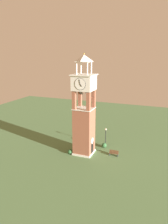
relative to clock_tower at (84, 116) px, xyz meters
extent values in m
plane|color=#517547|center=(0.00, 0.00, -6.86)|extent=(80.00, 80.00, 0.00)
cube|color=#93543D|center=(0.00, 0.00, -2.83)|extent=(3.03, 3.03, 8.05)
cube|color=silver|center=(0.00, 0.00, -6.68)|extent=(3.23, 3.23, 0.35)
cube|color=black|center=(0.00, -1.53, -5.71)|extent=(1.10, 0.04, 2.20)
cylinder|color=silver|center=(0.00, -1.53, -4.31)|extent=(1.10, 0.04, 1.10)
cube|color=#93543D|center=(-1.24, -1.23, 2.76)|extent=(0.56, 0.56, 3.14)
cube|color=#93543D|center=(1.24, -1.23, 2.76)|extent=(0.56, 0.56, 3.14)
cube|color=#93543D|center=(-1.24, 1.24, 2.76)|extent=(0.56, 0.56, 3.14)
cube|color=#93543D|center=(1.24, 1.24, 2.76)|extent=(0.56, 0.56, 3.14)
cube|color=silver|center=(0.00, 0.00, 1.25)|extent=(3.19, 3.19, 0.12)
cone|color=#4C4C51|center=(0.68, -0.09, 3.82)|extent=(0.46, 0.46, 0.53)
cone|color=#4C4C51|center=(0.00, 0.68, 3.82)|extent=(0.48, 0.48, 0.46)
cone|color=#4C4C51|center=(-0.68, 0.10, 3.82)|extent=(0.46, 0.46, 0.35)
cone|color=#4C4C51|center=(-0.05, -0.68, 3.82)|extent=(0.36, 0.36, 0.51)
cube|color=silver|center=(0.00, 0.00, 5.53)|extent=(3.27, 3.27, 2.40)
cylinder|color=white|center=(0.00, -1.65, 5.53)|extent=(1.83, 0.05, 1.83)
torus|color=black|center=(0.00, -1.65, 5.53)|extent=(1.85, 0.06, 1.85)
cube|color=black|center=(-0.15, -1.71, 5.36)|extent=(0.37, 0.03, 0.40)
cube|color=black|center=(0.07, -1.71, 5.89)|extent=(0.19, 0.03, 0.73)
cylinder|color=white|center=(0.00, 1.66, 5.53)|extent=(1.83, 0.05, 1.83)
torus|color=black|center=(0.00, 1.66, 5.53)|extent=(1.85, 0.06, 1.85)
cube|color=black|center=(-0.15, 1.72, 5.36)|extent=(0.37, 0.03, 0.40)
cube|color=black|center=(0.07, 1.72, 5.89)|extent=(0.19, 0.03, 0.73)
cylinder|color=white|center=(-1.66, 0.00, 5.53)|extent=(0.05, 1.83, 1.83)
torus|color=black|center=(-1.66, 0.00, 5.53)|extent=(0.06, 1.85, 1.85)
cube|color=black|center=(-1.72, -0.15, 5.36)|extent=(0.03, 0.37, 0.40)
cube|color=black|center=(-1.72, 0.07, 5.89)|extent=(0.03, 0.19, 0.73)
cylinder|color=white|center=(1.66, 0.00, 5.53)|extent=(0.05, 1.83, 1.83)
torus|color=black|center=(1.66, 0.00, 5.53)|extent=(0.06, 1.85, 1.85)
cube|color=black|center=(1.72, -0.15, 5.36)|extent=(0.03, 0.37, 0.40)
cube|color=black|center=(1.72, 0.07, 5.89)|extent=(0.03, 0.19, 0.73)
cube|color=silver|center=(0.00, 0.00, 6.81)|extent=(3.63, 3.63, 0.16)
cylinder|color=silver|center=(-0.90, -0.90, 7.84)|extent=(0.22, 0.22, 1.89)
cylinder|color=silver|center=(0.90, -0.90, 7.84)|extent=(0.22, 0.22, 1.89)
cylinder|color=silver|center=(-0.90, 0.90, 7.84)|extent=(0.22, 0.22, 1.89)
cylinder|color=silver|center=(0.90, 0.90, 7.84)|extent=(0.22, 0.22, 1.89)
cube|color=silver|center=(0.00, 0.00, 8.85)|extent=(2.24, 2.24, 0.12)
pyramid|color=silver|center=(0.00, 0.00, 9.41)|extent=(2.24, 2.24, 1.01)
sphere|color=#B79338|center=(0.00, 0.00, 10.04)|extent=(0.24, 0.24, 0.24)
cube|color=brown|center=(0.88, -5.12, -6.41)|extent=(0.47, 1.61, 0.06)
cube|color=brown|center=(1.07, -5.11, -6.13)|extent=(0.08, 1.60, 0.44)
cube|color=#2D2D33|center=(0.90, -5.84, -6.65)|extent=(0.40, 0.09, 0.42)
cube|color=#2D2D33|center=(0.87, -4.40, -6.65)|extent=(0.40, 0.09, 0.42)
cylinder|color=black|center=(4.13, -2.70, -5.26)|extent=(0.12, 0.12, 3.19)
sphere|color=#F9EFCC|center=(4.13, -2.70, -3.49)|extent=(0.36, 0.36, 0.36)
cylinder|color=#2D2D33|center=(4.71, 2.01, -6.46)|extent=(0.52, 0.52, 0.80)
ellipsoid|color=#336638|center=(-1.18, 2.13, -6.45)|extent=(0.89, 0.89, 0.80)
ellipsoid|color=#336638|center=(3.55, -2.65, -6.42)|extent=(0.89, 0.89, 0.86)
camera|label=1|loc=(-32.08, -12.73, 10.18)|focal=34.38mm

